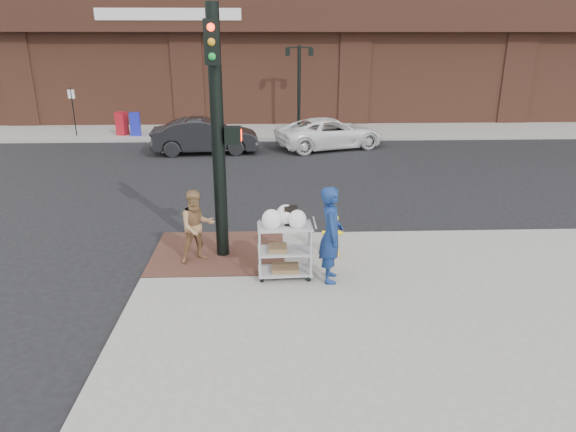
{
  "coord_description": "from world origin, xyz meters",
  "views": [
    {
      "loc": [
        0.5,
        -9.31,
        4.55
      ],
      "look_at": [
        0.86,
        0.07,
        1.25
      ],
      "focal_mm": 32.0,
      "sensor_mm": 36.0,
      "label": 1
    }
  ],
  "objects_px": {
    "pedestrian_tan": "(197,226)",
    "utility_cart": "(285,246)",
    "sedan_dark": "(205,136)",
    "woman_blue": "(331,234)",
    "fire_hydrant": "(332,234)",
    "lamp_post": "(299,79)",
    "traffic_signal_pole": "(219,129)",
    "minivan_white": "(330,133)"
  },
  "relations": [
    {
      "from": "woman_blue",
      "to": "sedan_dark",
      "type": "relative_size",
      "value": 0.43
    },
    {
      "from": "traffic_signal_pole",
      "to": "minivan_white",
      "type": "relative_size",
      "value": 1.08
    },
    {
      "from": "lamp_post",
      "to": "utility_cart",
      "type": "xyz_separation_m",
      "value": [
        -1.21,
        -16.34,
        -1.82
      ]
    },
    {
      "from": "lamp_post",
      "to": "fire_hydrant",
      "type": "xyz_separation_m",
      "value": [
        -0.18,
        -15.31,
        -1.99
      ]
    },
    {
      "from": "traffic_signal_pole",
      "to": "woman_blue",
      "type": "height_order",
      "value": "traffic_signal_pole"
    },
    {
      "from": "woman_blue",
      "to": "pedestrian_tan",
      "type": "xyz_separation_m",
      "value": [
        -2.61,
        0.97,
        -0.17
      ]
    },
    {
      "from": "pedestrian_tan",
      "to": "sedan_dark",
      "type": "distance_m",
      "value": 11.17
    },
    {
      "from": "fire_hydrant",
      "to": "sedan_dark",
      "type": "bearing_deg",
      "value": 109.7
    },
    {
      "from": "lamp_post",
      "to": "minivan_white",
      "type": "xyz_separation_m",
      "value": [
        1.14,
        -3.61,
        -1.97
      ]
    },
    {
      "from": "traffic_signal_pole",
      "to": "fire_hydrant",
      "type": "distance_m",
      "value": 3.19
    },
    {
      "from": "pedestrian_tan",
      "to": "fire_hydrant",
      "type": "relative_size",
      "value": 1.63
    },
    {
      "from": "lamp_post",
      "to": "pedestrian_tan",
      "type": "xyz_separation_m",
      "value": [
        -2.97,
        -15.52,
        -1.71
      ]
    },
    {
      "from": "sedan_dark",
      "to": "minivan_white",
      "type": "height_order",
      "value": "sedan_dark"
    },
    {
      "from": "lamp_post",
      "to": "sedan_dark",
      "type": "bearing_deg",
      "value": -132.8
    },
    {
      "from": "fire_hydrant",
      "to": "minivan_white",
      "type": "bearing_deg",
      "value": 83.57
    },
    {
      "from": "minivan_white",
      "to": "utility_cart",
      "type": "xyz_separation_m",
      "value": [
        -2.35,
        -12.73,
        0.15
      ]
    },
    {
      "from": "fire_hydrant",
      "to": "utility_cart",
      "type": "bearing_deg",
      "value": -134.95
    },
    {
      "from": "minivan_white",
      "to": "fire_hydrant",
      "type": "distance_m",
      "value": 11.77
    },
    {
      "from": "woman_blue",
      "to": "pedestrian_tan",
      "type": "bearing_deg",
      "value": 74.2
    },
    {
      "from": "pedestrian_tan",
      "to": "fire_hydrant",
      "type": "height_order",
      "value": "pedestrian_tan"
    },
    {
      "from": "traffic_signal_pole",
      "to": "lamp_post",
      "type": "bearing_deg",
      "value": 80.76
    },
    {
      "from": "lamp_post",
      "to": "utility_cart",
      "type": "bearing_deg",
      "value": -94.24
    },
    {
      "from": "lamp_post",
      "to": "woman_blue",
      "type": "height_order",
      "value": "lamp_post"
    },
    {
      "from": "pedestrian_tan",
      "to": "sedan_dark",
      "type": "height_order",
      "value": "pedestrian_tan"
    },
    {
      "from": "lamp_post",
      "to": "pedestrian_tan",
      "type": "relative_size",
      "value": 2.64
    },
    {
      "from": "lamp_post",
      "to": "traffic_signal_pole",
      "type": "relative_size",
      "value": 0.8
    },
    {
      "from": "woman_blue",
      "to": "fire_hydrant",
      "type": "xyz_separation_m",
      "value": [
        0.18,
        1.19,
        -0.45
      ]
    },
    {
      "from": "lamp_post",
      "to": "sedan_dark",
      "type": "xyz_separation_m",
      "value": [
        -4.08,
        -4.41,
        -1.91
      ]
    },
    {
      "from": "woman_blue",
      "to": "utility_cart",
      "type": "relative_size",
      "value": 1.3
    },
    {
      "from": "lamp_post",
      "to": "minivan_white",
      "type": "height_order",
      "value": "lamp_post"
    },
    {
      "from": "lamp_post",
      "to": "utility_cart",
      "type": "height_order",
      "value": "lamp_post"
    },
    {
      "from": "pedestrian_tan",
      "to": "fire_hydrant",
      "type": "distance_m",
      "value": 2.81
    },
    {
      "from": "woman_blue",
      "to": "sedan_dark",
      "type": "bearing_deg",
      "value": 21.68
    },
    {
      "from": "traffic_signal_pole",
      "to": "utility_cart",
      "type": "xyz_separation_m",
      "value": [
        1.26,
        -1.11,
        -2.04
      ]
    },
    {
      "from": "traffic_signal_pole",
      "to": "fire_hydrant",
      "type": "height_order",
      "value": "traffic_signal_pole"
    },
    {
      "from": "woman_blue",
      "to": "sedan_dark",
      "type": "distance_m",
      "value": 12.65
    },
    {
      "from": "sedan_dark",
      "to": "utility_cart",
      "type": "xyz_separation_m",
      "value": [
        2.87,
        -11.93,
        0.09
      ]
    },
    {
      "from": "pedestrian_tan",
      "to": "utility_cart",
      "type": "xyz_separation_m",
      "value": [
        1.76,
        -0.82,
        -0.11
      ]
    },
    {
      "from": "pedestrian_tan",
      "to": "utility_cart",
      "type": "relative_size",
      "value": 1.07
    },
    {
      "from": "lamp_post",
      "to": "fire_hydrant",
      "type": "bearing_deg",
      "value": -90.67
    },
    {
      "from": "woman_blue",
      "to": "minivan_white",
      "type": "distance_m",
      "value": 12.98
    },
    {
      "from": "minivan_white",
      "to": "pedestrian_tan",
      "type": "bearing_deg",
      "value": 141.68
    }
  ]
}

